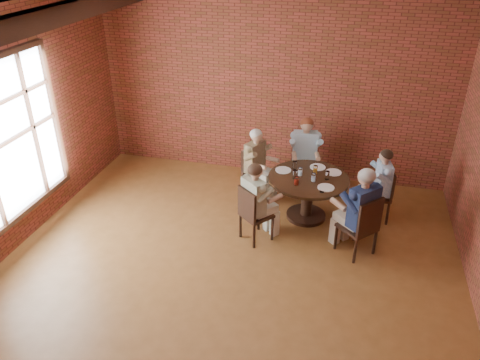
% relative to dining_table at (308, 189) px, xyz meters
% --- Properties ---
extents(floor, '(7.00, 7.00, 0.00)m').
position_rel_dining_table_xyz_m(floor, '(-0.90, -2.00, -0.53)').
color(floor, '#925B2D').
rests_on(floor, ground).
extents(ceiling, '(7.00, 7.00, 0.00)m').
position_rel_dining_table_xyz_m(ceiling, '(-0.90, -2.00, 2.87)').
color(ceiling, silver).
rests_on(ceiling, wall_back).
extents(wall_back, '(7.00, 0.00, 7.00)m').
position_rel_dining_table_xyz_m(wall_back, '(-0.90, 1.50, 1.17)').
color(wall_back, brown).
rests_on(wall_back, ground).
extents(ceiling_beam, '(0.22, 6.90, 0.26)m').
position_rel_dining_table_xyz_m(ceiling_beam, '(-3.35, -2.00, 2.74)').
color(ceiling_beam, black).
rests_on(ceiling_beam, ceiling).
extents(window, '(0.10, 2.16, 2.36)m').
position_rel_dining_table_xyz_m(window, '(-4.08, -1.60, 1.12)').
color(window, white).
rests_on(window, wall_left).
extents(dining_table, '(1.30, 1.30, 0.75)m').
position_rel_dining_table_xyz_m(dining_table, '(0.00, 0.00, 0.00)').
color(dining_table, black).
rests_on(dining_table, floor).
extents(chair_a, '(0.46, 0.46, 0.90)m').
position_rel_dining_table_xyz_m(chair_a, '(1.18, 0.24, -0.04)').
color(chair_a, black).
rests_on(chair_a, floor).
extents(diner_a, '(0.68, 0.59, 1.26)m').
position_rel_dining_table_xyz_m(diner_a, '(1.11, 0.22, 0.10)').
color(diner_a, '#4577B5').
rests_on(diner_a, floor).
extents(chair_b, '(0.52, 0.52, 0.96)m').
position_rel_dining_table_xyz_m(chair_b, '(-0.20, 1.03, -0.01)').
color(chair_b, black).
rests_on(chair_b, floor).
extents(diner_b, '(0.67, 0.77, 1.37)m').
position_rel_dining_table_xyz_m(diner_b, '(-0.18, 0.95, 0.16)').
color(diner_b, '#9CB8C7').
rests_on(diner_b, floor).
extents(chair_c, '(0.54, 0.54, 0.91)m').
position_rel_dining_table_xyz_m(chair_c, '(-1.01, 0.49, -0.03)').
color(chair_c, black).
rests_on(chair_c, floor).
extents(diner_c, '(0.77, 0.72, 1.28)m').
position_rel_dining_table_xyz_m(diner_c, '(-0.94, 0.46, 0.11)').
color(diner_c, brown).
rests_on(diner_c, floor).
extents(chair_d, '(0.58, 0.58, 0.92)m').
position_rel_dining_table_xyz_m(chair_d, '(-0.73, -0.86, -0.03)').
color(chair_d, black).
rests_on(chair_d, floor).
extents(diner_d, '(0.79, 0.81, 1.30)m').
position_rel_dining_table_xyz_m(diner_d, '(-0.68, -0.80, 0.12)').
color(diner_d, '#C4AF9A').
rests_on(diner_d, floor).
extents(chair_e, '(0.65, 0.65, 0.97)m').
position_rel_dining_table_xyz_m(chair_e, '(0.88, -0.83, -0.01)').
color(chair_e, black).
rests_on(chair_e, floor).
extents(diner_e, '(0.90, 0.89, 1.40)m').
position_rel_dining_table_xyz_m(diner_e, '(0.81, -0.77, 0.17)').
color(diner_e, '#1A254A').
rests_on(diner_e, floor).
extents(plate_a, '(0.26, 0.26, 0.01)m').
position_rel_dining_table_xyz_m(plate_a, '(0.37, 0.26, 0.23)').
color(plate_a, white).
rests_on(plate_a, dining_table).
extents(plate_b, '(0.26, 0.26, 0.01)m').
position_rel_dining_table_xyz_m(plate_b, '(0.10, 0.38, 0.23)').
color(plate_b, white).
rests_on(plate_b, dining_table).
extents(plate_c, '(0.26, 0.26, 0.01)m').
position_rel_dining_table_xyz_m(plate_c, '(-0.44, 0.14, 0.23)').
color(plate_c, white).
rests_on(plate_c, dining_table).
extents(plate_d, '(0.26, 0.26, 0.01)m').
position_rel_dining_table_xyz_m(plate_d, '(0.30, -0.28, 0.23)').
color(plate_d, white).
rests_on(plate_d, dining_table).
extents(glass_a, '(0.07, 0.07, 0.14)m').
position_rel_dining_table_xyz_m(glass_a, '(0.29, 0.01, 0.29)').
color(glass_a, white).
rests_on(glass_a, dining_table).
extents(glass_b, '(0.07, 0.07, 0.14)m').
position_rel_dining_table_xyz_m(glass_b, '(0.08, 0.16, 0.29)').
color(glass_b, white).
rests_on(glass_b, dining_table).
extents(glass_c, '(0.07, 0.07, 0.14)m').
position_rel_dining_table_xyz_m(glass_c, '(-0.26, 0.23, 0.29)').
color(glass_c, white).
rests_on(glass_c, dining_table).
extents(glass_d, '(0.07, 0.07, 0.14)m').
position_rel_dining_table_xyz_m(glass_d, '(-0.15, 0.03, 0.29)').
color(glass_d, white).
rests_on(glass_d, dining_table).
extents(glass_e, '(0.07, 0.07, 0.14)m').
position_rel_dining_table_xyz_m(glass_e, '(-0.21, -0.09, 0.29)').
color(glass_e, white).
rests_on(glass_e, dining_table).
extents(glass_f, '(0.07, 0.07, 0.14)m').
position_rel_dining_table_xyz_m(glass_f, '(-0.16, -0.28, 0.29)').
color(glass_f, white).
rests_on(glass_f, dining_table).
extents(glass_g, '(0.07, 0.07, 0.14)m').
position_rel_dining_table_xyz_m(glass_g, '(0.08, -0.11, 0.29)').
color(glass_g, white).
rests_on(glass_g, dining_table).
extents(smartphone, '(0.07, 0.13, 0.01)m').
position_rel_dining_table_xyz_m(smartphone, '(0.24, -0.38, 0.23)').
color(smartphone, black).
rests_on(smartphone, dining_table).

